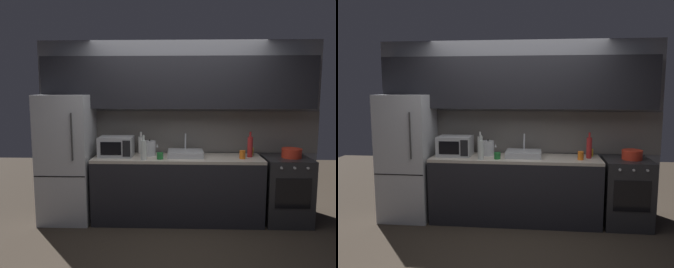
% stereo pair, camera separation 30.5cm
% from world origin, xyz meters
% --- Properties ---
extents(ground_plane, '(10.00, 10.00, 0.00)m').
position_xyz_m(ground_plane, '(0.00, 0.00, 0.00)').
color(ground_plane, '#2D261E').
extents(back_wall, '(4.02, 0.44, 2.50)m').
position_xyz_m(back_wall, '(0.00, 1.20, 1.55)').
color(back_wall, slate).
rests_on(back_wall, ground).
extents(counter_run, '(2.28, 0.60, 0.90)m').
position_xyz_m(counter_run, '(0.00, 0.90, 0.45)').
color(counter_run, black).
rests_on(counter_run, ground).
extents(refrigerator, '(0.68, 0.69, 1.74)m').
position_xyz_m(refrigerator, '(-1.52, 0.90, 0.87)').
color(refrigerator, '#B7BABF').
rests_on(refrigerator, ground).
extents(oven_range, '(0.60, 0.62, 0.90)m').
position_xyz_m(oven_range, '(1.48, 0.90, 0.45)').
color(oven_range, '#232326').
rests_on(oven_range, ground).
extents(microwave, '(0.46, 0.35, 0.27)m').
position_xyz_m(microwave, '(-0.84, 0.92, 1.04)').
color(microwave, '#A8AAAF').
rests_on(microwave, counter_run).
extents(sink_basin, '(0.48, 0.38, 0.30)m').
position_xyz_m(sink_basin, '(0.11, 0.93, 0.94)').
color(sink_basin, '#ADAFB5').
rests_on(sink_basin, counter_run).
extents(kettle, '(0.20, 0.17, 0.23)m').
position_xyz_m(kettle, '(-0.39, 0.97, 1.00)').
color(kettle, '#B7BABF').
rests_on(kettle, counter_run).
extents(wine_bottle_red, '(0.07, 0.07, 0.35)m').
position_xyz_m(wine_bottle_red, '(0.98, 0.92, 1.04)').
color(wine_bottle_red, '#A82323').
rests_on(wine_bottle_red, counter_run).
extents(wine_bottle_clear, '(0.08, 0.08, 0.33)m').
position_xyz_m(wine_bottle_clear, '(-0.44, 0.69, 1.03)').
color(wine_bottle_clear, silver).
rests_on(wine_bottle_clear, counter_run).
extents(wine_bottle_white, '(0.08, 0.08, 0.31)m').
position_xyz_m(wine_bottle_white, '(-0.52, 1.11, 1.03)').
color(wine_bottle_white, silver).
rests_on(wine_bottle_white, counter_run).
extents(mug_green, '(0.08, 0.08, 0.09)m').
position_xyz_m(mug_green, '(-0.23, 0.74, 0.94)').
color(mug_green, '#1E6B2D').
rests_on(mug_green, counter_run).
extents(mug_yellow, '(0.07, 0.07, 0.10)m').
position_xyz_m(mug_yellow, '(1.02, 1.06, 0.95)').
color(mug_yellow, gold).
rests_on(mug_yellow, counter_run).
extents(mug_orange, '(0.08, 0.08, 0.11)m').
position_xyz_m(mug_orange, '(0.86, 0.80, 0.95)').
color(mug_orange, orange).
rests_on(mug_orange, counter_run).
extents(cooking_pot, '(0.27, 0.27, 0.12)m').
position_xyz_m(cooking_pot, '(1.53, 0.90, 0.96)').
color(cooking_pot, red).
rests_on(cooking_pot, oven_range).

